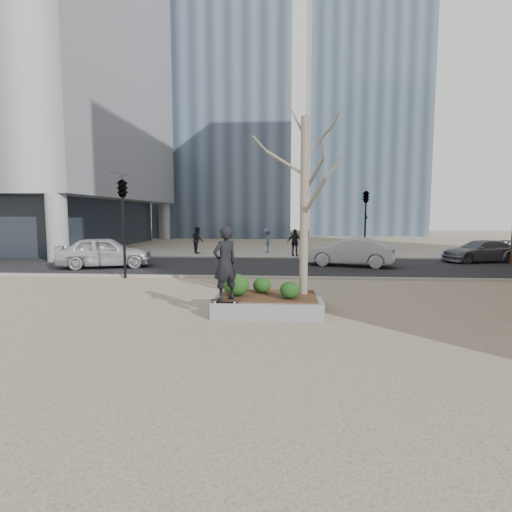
# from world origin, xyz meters

# --- Properties ---
(ground) EXTENTS (120.00, 120.00, 0.00)m
(ground) POSITION_xyz_m (0.00, 0.00, 0.00)
(ground) COLOR tan
(ground) RESTS_ON ground
(street) EXTENTS (60.00, 8.00, 0.02)m
(street) POSITION_xyz_m (0.00, 10.00, 0.01)
(street) COLOR black
(street) RESTS_ON ground
(far_sidewalk) EXTENTS (60.00, 6.00, 0.02)m
(far_sidewalk) POSITION_xyz_m (0.00, 17.00, 0.01)
(far_sidewalk) COLOR gray
(far_sidewalk) RESTS_ON ground
(planter) EXTENTS (3.00, 2.00, 0.45)m
(planter) POSITION_xyz_m (1.00, 0.00, 0.23)
(planter) COLOR gray
(planter) RESTS_ON ground
(planter_mulch) EXTENTS (2.70, 1.70, 0.04)m
(planter_mulch) POSITION_xyz_m (1.00, 0.00, 0.47)
(planter_mulch) COLOR #382314
(planter_mulch) RESTS_ON planter
(sycamore_tree) EXTENTS (2.80, 2.80, 6.60)m
(sycamore_tree) POSITION_xyz_m (2.00, 0.30, 3.79)
(sycamore_tree) COLOR gray
(sycamore_tree) RESTS_ON planter_mulch
(shrub_left) EXTENTS (0.73, 0.73, 0.62)m
(shrub_left) POSITION_xyz_m (0.10, -0.16, 0.80)
(shrub_left) COLOR #133A12
(shrub_left) RESTS_ON planter_mulch
(shrub_middle) EXTENTS (0.53, 0.53, 0.45)m
(shrub_middle) POSITION_xyz_m (0.80, 0.33, 0.72)
(shrub_middle) COLOR #163611
(shrub_middle) RESTS_ON planter_mulch
(shrub_right) EXTENTS (0.56, 0.56, 0.47)m
(shrub_right) POSITION_xyz_m (1.61, -0.43, 0.73)
(shrub_right) COLOR #173A12
(shrub_right) RESTS_ON planter_mulch
(skateboard) EXTENTS (0.78, 0.22, 0.08)m
(skateboard) POSITION_xyz_m (-0.10, -0.88, 0.49)
(skateboard) COLOR black
(skateboard) RESTS_ON planter
(skateboarder) EXTENTS (0.84, 0.83, 1.96)m
(skateboarder) POSITION_xyz_m (-0.10, -0.88, 1.50)
(skateboarder) COLOR black
(skateboarder) RESTS_ON skateboard
(police_car) EXTENTS (5.08, 3.19, 1.61)m
(police_car) POSITION_xyz_m (-7.91, 8.88, 0.83)
(police_car) COLOR silver
(police_car) RESTS_ON street
(car_silver) EXTENTS (4.92, 2.91, 1.53)m
(car_silver) POSITION_xyz_m (4.93, 10.42, 0.79)
(car_silver) COLOR gray
(car_silver) RESTS_ON street
(car_third) EXTENTS (4.67, 2.71, 1.27)m
(car_third) POSITION_xyz_m (12.75, 12.82, 0.66)
(car_third) COLOR slate
(car_third) RESTS_ON street
(pedestrian_a) EXTENTS (1.01, 1.12, 1.88)m
(pedestrian_a) POSITION_xyz_m (-4.77, 16.75, 0.96)
(pedestrian_a) COLOR black
(pedestrian_a) RESTS_ON far_sidewalk
(pedestrian_b) EXTENTS (0.70, 1.17, 1.78)m
(pedestrian_b) POSITION_xyz_m (0.13, 17.42, 0.91)
(pedestrian_b) COLOR #3E5271
(pedestrian_b) RESTS_ON far_sidewalk
(pedestrian_c) EXTENTS (1.12, 0.66, 1.79)m
(pedestrian_c) POSITION_xyz_m (2.11, 15.23, 0.92)
(pedestrian_c) COLOR black
(pedestrian_c) RESTS_ON far_sidewalk
(traffic_light_near) EXTENTS (0.60, 2.48, 4.50)m
(traffic_light_near) POSITION_xyz_m (-5.50, 5.60, 2.25)
(traffic_light_near) COLOR black
(traffic_light_near) RESTS_ON ground
(traffic_light_far) EXTENTS (0.60, 2.48, 4.50)m
(traffic_light_far) POSITION_xyz_m (6.50, 14.60, 2.25)
(traffic_light_far) COLOR black
(traffic_light_far) RESTS_ON ground
(building_glass_a) EXTENTS (16.00, 16.00, 45.00)m
(building_glass_a) POSITION_xyz_m (-6.00, 42.00, 22.50)
(building_glass_a) COLOR slate
(building_glass_a) RESTS_ON ground
(building_glass_b) EXTENTS (15.00, 15.00, 55.00)m
(building_glass_b) POSITION_xyz_m (12.00, 48.00, 27.50)
(building_glass_b) COLOR slate
(building_glass_b) RESTS_ON ground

